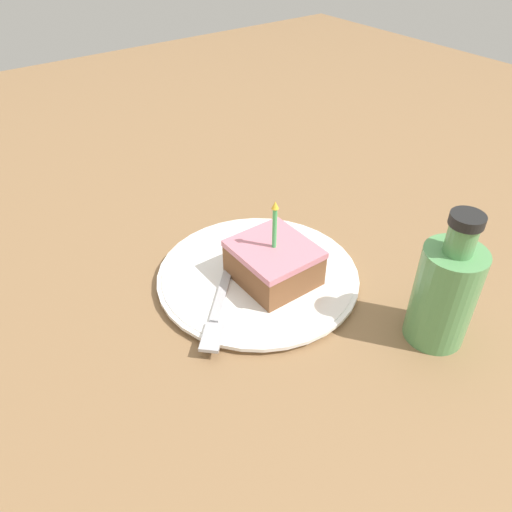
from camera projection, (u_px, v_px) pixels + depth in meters
name	position (u px, v px, depth m)	size (l,w,h in m)	color
ground_plane	(268.00, 285.00, 0.73)	(2.40, 2.40, 0.04)	olive
plate	(256.00, 274.00, 0.71)	(0.28, 0.28, 0.01)	white
cake_slice	(274.00, 262.00, 0.68)	(0.10, 0.11, 0.12)	brown
fork	(220.00, 308.00, 0.64)	(0.14, 0.14, 0.00)	#B2B2B7
bottle	(445.00, 292.00, 0.58)	(0.07, 0.07, 0.18)	#599959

